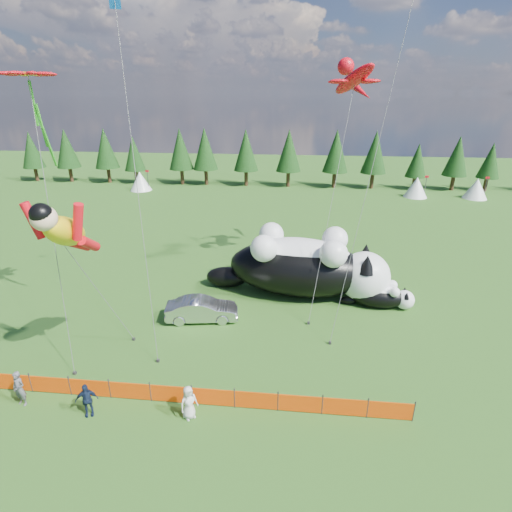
{
  "coord_description": "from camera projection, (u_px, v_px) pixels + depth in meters",
  "views": [
    {
      "loc": [
        5.52,
        -17.34,
        13.53
      ],
      "look_at": [
        3.25,
        4.0,
        4.78
      ],
      "focal_mm": 28.0,
      "sensor_mm": 36.0,
      "label": 1
    }
  ],
  "objects": [
    {
      "name": "car",
      "position": [
        202.0,
        309.0,
        25.46
      ],
      "size": [
        4.77,
        2.3,
        1.51
      ],
      "primitive_type": "imported",
      "rotation": [
        0.0,
        0.0,
        1.73
      ],
      "color": "silver",
      "rests_on": "ground"
    },
    {
      "name": "gecko_kite",
      "position": [
        354.0,
        80.0,
        26.5
      ],
      "size": [
        5.67,
        11.33,
        16.61
      ],
      "color": "red",
      "rests_on": "ground"
    },
    {
      "name": "tree_line",
      "position": [
        263.0,
        160.0,
        61.54
      ],
      "size": [
        90.0,
        4.0,
        8.0
      ],
      "primitive_type": null,
      "color": "black",
      "rests_on": "ground"
    },
    {
      "name": "festival_tents",
      "position": [
        337.0,
        185.0,
        56.84
      ],
      "size": [
        50.0,
        3.2,
        2.8
      ],
      "primitive_type": null,
      "color": "white",
      "rests_on": "ground"
    },
    {
      "name": "ground",
      "position": [
        189.0,
        363.0,
        21.61
      ],
      "size": [
        160.0,
        160.0,
        0.0
      ],
      "primitive_type": "plane",
      "color": "#143309",
      "rests_on": "ground"
    },
    {
      "name": "superhero_kite",
      "position": [
        65.0,
        231.0,
        17.56
      ],
      "size": [
        4.58,
        5.91,
        10.13
      ],
      "color": "#E2BB0B",
      "rests_on": "ground"
    },
    {
      "name": "spectator_c",
      "position": [
        87.0,
        400.0,
        17.82
      ],
      "size": [
        1.09,
        0.82,
        1.67
      ],
      "primitive_type": "imported",
      "rotation": [
        0.0,
        0.0,
        0.36
      ],
      "color": "#142039",
      "rests_on": "ground"
    },
    {
      "name": "diamond_kite_a",
      "position": [
        117.0,
        21.0,
        19.61
      ],
      "size": [
        2.71,
        5.02,
        18.74
      ],
      "color": "blue",
      "rests_on": "ground"
    },
    {
      "name": "cat_large",
      "position": [
        306.0,
        265.0,
        28.23
      ],
      "size": [
        13.24,
        5.64,
        4.78
      ],
      "rotation": [
        0.0,
        0.0,
        -0.11
      ],
      "color": "black",
      "rests_on": "ground"
    },
    {
      "name": "safety_fence",
      "position": [
        171.0,
        394.0,
        18.66
      ],
      "size": [
        22.06,
        0.06,
        1.1
      ],
      "color": "#262626",
      "rests_on": "ground"
    },
    {
      "name": "cat_small",
      "position": [
        382.0,
        296.0,
        27.03
      ],
      "size": [
        4.89,
        1.93,
        1.77
      ],
      "rotation": [
        0.0,
        0.0,
        -0.06
      ],
      "color": "black",
      "rests_on": "ground"
    },
    {
      "name": "spectator_a",
      "position": [
        19.0,
        389.0,
        18.42
      ],
      "size": [
        0.73,
        0.57,
        1.79
      ],
      "primitive_type": "imported",
      "rotation": [
        0.0,
        0.0,
        -0.24
      ],
      "color": "#535358",
      "rests_on": "ground"
    },
    {
      "name": "spectator_e",
      "position": [
        189.0,
        402.0,
        17.69
      ],
      "size": [
        0.96,
        0.93,
        1.66
      ],
      "primitive_type": "imported",
      "rotation": [
        0.0,
        0.0,
        0.72
      ],
      "color": "silver",
      "rests_on": "ground"
    },
    {
      "name": "flower_kite",
      "position": [
        29.0,
        78.0,
        19.14
      ],
      "size": [
        3.56,
        5.53,
        14.91
      ],
      "color": "red",
      "rests_on": "ground"
    }
  ]
}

